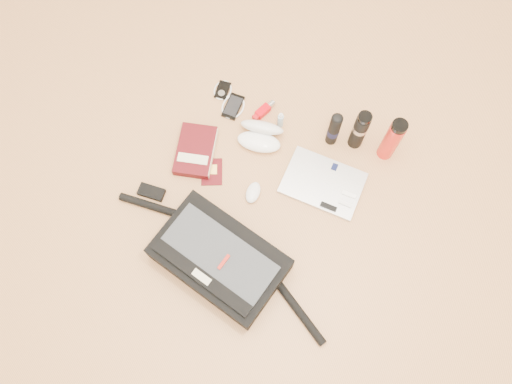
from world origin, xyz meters
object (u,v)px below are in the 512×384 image
laptop (323,183)px  thermos_black (360,130)px  book (196,151)px  messenger_bag (219,259)px  thermos_red (392,140)px

laptop → thermos_black: bearing=76.8°
laptop → thermos_black: 0.26m
laptop → book: bearing=-171.5°
thermos_black → messenger_bag: bearing=-115.0°
messenger_bag → thermos_red: (0.45, 0.69, 0.06)m
laptop → thermos_black: size_ratio=1.40×
thermos_red → thermos_black: bearing=-179.0°
book → thermos_red: size_ratio=1.02×
laptop → book: (-0.54, -0.07, 0.01)m
laptop → thermos_red: (0.19, 0.23, 0.11)m
thermos_black → thermos_red: bearing=1.0°
messenger_bag → laptop: size_ratio=3.00×
laptop → book: size_ratio=1.24×
book → thermos_red: bearing=8.7°
laptop → thermos_red: size_ratio=1.27×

